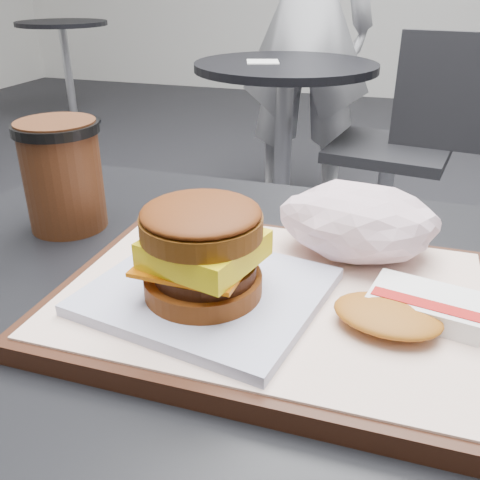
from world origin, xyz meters
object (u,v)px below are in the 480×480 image
neighbor_table (284,115)px  patron (307,24)px  serving_tray (273,300)px  hash_brown (409,309)px  coffee_cup (62,172)px  breakfast_sandwich (204,260)px  neighbor_chair (410,138)px  crumpled_wrapper (359,221)px  customer_table (247,435)px

neighbor_table → patron: bearing=93.4°
serving_tray → hash_brown: bearing=-5.5°
hash_brown → coffee_cup: bearing=164.1°
patron → neighbor_table: bearing=87.1°
breakfast_sandwich → neighbor_chair: size_ratio=0.25×
hash_brown → crumpled_wrapper: (-0.05, 0.11, 0.02)m
customer_table → serving_tray: (0.03, -0.02, 0.20)m
customer_table → neighbor_chair: bearing=85.0°
serving_tray → neighbor_chair: size_ratio=0.43×
customer_table → neighbor_chair: size_ratio=0.91×
crumpled_wrapper → hash_brown: bearing=-63.3°
breakfast_sandwich → neighbor_chair: breakfast_sandwich is taller
serving_tray → coffee_cup: bearing=160.1°
patron → serving_tray: bearing=94.3°
hash_brown → coffee_cup: 0.41m
coffee_cup → breakfast_sandwich: bearing=-30.6°
customer_table → breakfast_sandwich: 0.25m
serving_tray → patron: (-0.41, 2.20, 0.07)m
neighbor_chair → patron: (-0.52, 0.58, 0.34)m
serving_tray → neighbor_chair: neighbor_chair is taller
breakfast_sandwich → customer_table: bearing=66.7°
neighbor_table → coffee_cup: bearing=-86.4°
breakfast_sandwich → crumpled_wrapper: size_ratio=1.41×
customer_table → breakfast_sandwich: bearing=-113.3°
crumpled_wrapper → neighbor_chair: size_ratio=0.17×
breakfast_sandwich → serving_tray: bearing=32.7°
neighbor_table → patron: patron is taller
neighbor_table → customer_table: bearing=-78.0°
crumpled_wrapper → patron: size_ratio=0.09×
coffee_cup → neighbor_chair: size_ratio=0.15×
customer_table → crumpled_wrapper: (0.09, 0.08, 0.24)m
coffee_cup → crumpled_wrapper: bearing=-0.5°
breakfast_sandwich → neighbor_table: (-0.33, 1.70, -0.28)m
neighbor_table → serving_tray: bearing=-77.2°
hash_brown → coffee_cup: size_ratio=0.99×
serving_tray → breakfast_sandwich: (-0.05, -0.03, 0.05)m
coffee_cup → neighbor_chair: 1.60m
crumpled_wrapper → coffee_cup: size_ratio=1.20×
serving_tray → breakfast_sandwich: bearing=-147.3°
coffee_cup → neighbor_chair: (0.39, 1.52, -0.33)m
crumpled_wrapper → patron: (-0.47, 2.10, 0.02)m
neighbor_table → breakfast_sandwich: bearing=-79.1°
hash_brown → neighbor_table: size_ratio=0.17×
neighbor_chair → serving_tray: bearing=-93.9°
neighbor_chair → coffee_cup: bearing=-104.4°
breakfast_sandwich → crumpled_wrapper: bearing=49.2°
hash_brown → neighbor_table: bearing=106.4°
breakfast_sandwich → patron: 2.26m
coffee_cup → patron: size_ratio=0.08×
customer_table → crumpled_wrapper: 0.27m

